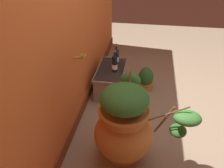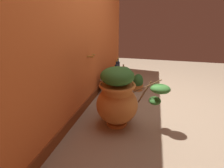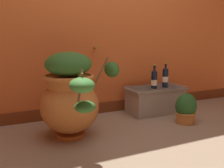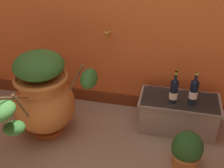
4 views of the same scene
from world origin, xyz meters
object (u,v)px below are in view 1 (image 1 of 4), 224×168
terracotta_urn (126,125)px  potted_shrub (146,79)px  wine_bottle_middle (116,57)px  wine_bottle_left (115,63)px

terracotta_urn → potted_shrub: 1.25m
wine_bottle_middle → potted_shrub: size_ratio=0.95×
wine_bottle_left → wine_bottle_middle: wine_bottle_middle is taller
wine_bottle_left → potted_shrub: (0.14, -0.40, -0.28)m
terracotta_urn → wine_bottle_middle: terracotta_urn is taller
wine_bottle_left → wine_bottle_middle: (0.16, 0.00, 0.01)m
terracotta_urn → wine_bottle_middle: (1.24, 0.27, 0.06)m
wine_bottle_middle → potted_shrub: 0.50m
wine_bottle_middle → terracotta_urn: bearing=-167.7°
wine_bottle_left → potted_shrub: bearing=-70.7°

